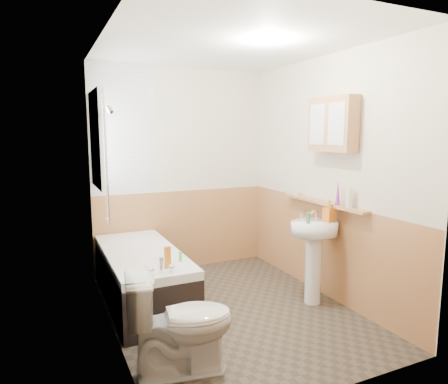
{
  "coord_description": "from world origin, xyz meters",
  "views": [
    {
      "loc": [
        -1.6,
        -3.32,
        1.71
      ],
      "look_at": [
        0.0,
        0.15,
        1.15
      ],
      "focal_mm": 32.0,
      "sensor_mm": 36.0,
      "label": 1
    }
  ],
  "objects_px": {
    "bathtub": "(142,275)",
    "sink": "(314,245)",
    "medicine_cabinet": "(332,124)",
    "pine_shelf": "(322,203)",
    "toilet": "(181,322)"
  },
  "relations": [
    {
      "from": "bathtub",
      "to": "sink",
      "type": "height_order",
      "value": "sink"
    },
    {
      "from": "medicine_cabinet",
      "to": "sink",
      "type": "bearing_deg",
      "value": -179.59
    },
    {
      "from": "bathtub",
      "to": "pine_shelf",
      "type": "bearing_deg",
      "value": -18.5
    },
    {
      "from": "toilet",
      "to": "pine_shelf",
      "type": "height_order",
      "value": "pine_shelf"
    },
    {
      "from": "bathtub",
      "to": "toilet",
      "type": "distance_m",
      "value": 1.31
    },
    {
      "from": "bathtub",
      "to": "medicine_cabinet",
      "type": "relative_size",
      "value": 2.8
    },
    {
      "from": "toilet",
      "to": "sink",
      "type": "bearing_deg",
      "value": -60.47
    },
    {
      "from": "pine_shelf",
      "to": "medicine_cabinet",
      "type": "bearing_deg",
      "value": -101.18
    },
    {
      "from": "bathtub",
      "to": "sink",
      "type": "xyz_separation_m",
      "value": [
        1.57,
        -0.73,
        0.32
      ]
    },
    {
      "from": "sink",
      "to": "medicine_cabinet",
      "type": "relative_size",
      "value": 1.62
    },
    {
      "from": "sink",
      "to": "pine_shelf",
      "type": "relative_size",
      "value": 0.76
    },
    {
      "from": "sink",
      "to": "bathtub",
      "type": "bearing_deg",
      "value": 141.16
    },
    {
      "from": "bathtub",
      "to": "medicine_cabinet",
      "type": "height_order",
      "value": "medicine_cabinet"
    },
    {
      "from": "bathtub",
      "to": "pine_shelf",
      "type": "relative_size",
      "value": 1.32
    },
    {
      "from": "toilet",
      "to": "sink",
      "type": "height_order",
      "value": "sink"
    }
  ]
}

